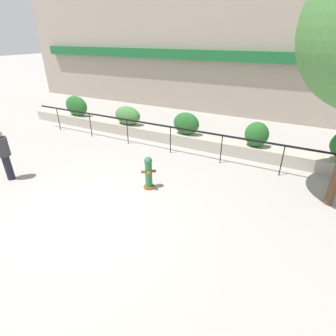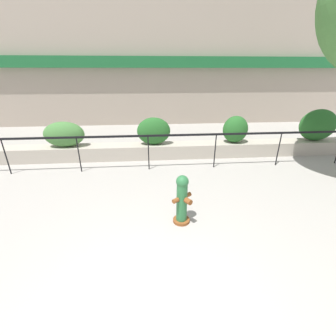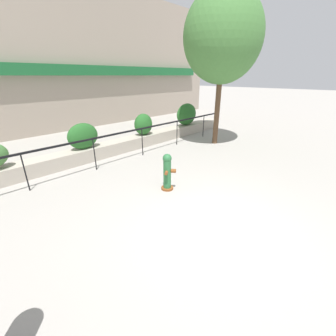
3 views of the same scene
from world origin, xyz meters
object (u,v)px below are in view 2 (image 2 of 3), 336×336
Objects in this scene: hedge_bush_2 at (154,131)px; hedge_bush_4 at (318,125)px; hedge_bush_1 at (64,134)px; hedge_bush_3 at (235,129)px; fire_hydrant at (182,199)px.

hedge_bush_4 is at bearing 0.00° from hedge_bush_2.
hedge_bush_3 is at bearing 0.00° from hedge_bush_1.
hedge_bush_3 is 3.16m from hedge_bush_4.
hedge_bush_2 is 2.97m from hedge_bush_3.
hedge_bush_2 is (3.09, 0.00, 0.05)m from hedge_bush_1.
hedge_bush_1 is 1.27× the size of fire_hydrant.
hedge_bush_3 is 4.67m from fire_hydrant.
hedge_bush_3 is (6.06, 0.00, 0.05)m from hedge_bush_1.
fire_hydrant is at bearing -122.51° from hedge_bush_3.
hedge_bush_1 is 5.31m from fire_hydrant.
hedge_bush_2 is at bearing 180.00° from hedge_bush_4.
hedge_bush_1 is 6.06m from hedge_bush_3.
fire_hydrant is (3.56, -3.92, -0.38)m from hedge_bush_1.
hedge_bush_2 is at bearing 0.00° from hedge_bush_1.
hedge_bush_1 is 1.17× the size of hedge_bush_2.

